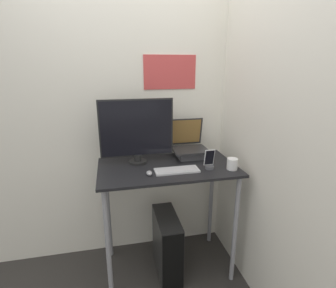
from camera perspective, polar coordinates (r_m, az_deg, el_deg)
The scene contains 10 objects.
wall_back at distance 2.33m, azimuth -2.16°, elevation 6.74°, with size 6.00×0.06×2.60m.
wall_side_right at distance 1.91m, azimuth 20.41°, elevation 3.44°, with size 0.05×6.00×2.60m.
desk at distance 2.11m, azimuth -0.10°, elevation -8.34°, with size 1.07×0.61×0.95m.
laptop at distance 2.24m, azimuth 4.63°, elevation -0.91°, with size 0.29×0.29×0.31m.
monitor at distance 2.06m, azimuth -6.82°, elevation 2.72°, with size 0.58×0.14×0.51m.
keyboard at distance 1.96m, azimuth 1.93°, elevation -5.72°, with size 0.33×0.13×0.02m.
mouse at distance 1.89m, azimuth -4.09°, elevation -6.34°, with size 0.04×0.07×0.03m.
cell_phone at distance 2.02m, azimuth 9.01°, elevation -4.03°, with size 0.08×0.07×0.15m.
computer_tower at distance 2.36m, azimuth -0.22°, elevation -20.97°, with size 0.17×0.46×0.52m.
mug at distance 2.04m, azimuth 13.81°, elevation -4.23°, with size 0.08×0.08×0.09m.
Camera 1 is at (-0.41, -1.56, 1.71)m, focal length 28.00 mm.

